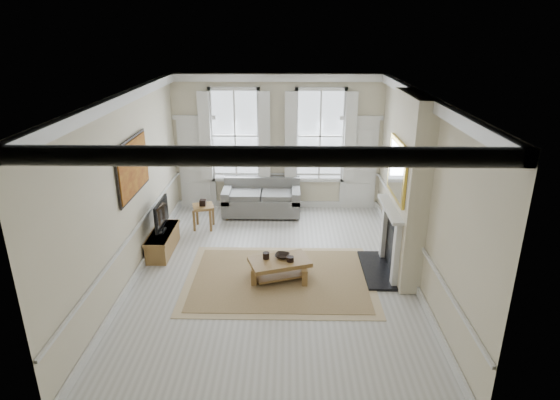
{
  "coord_description": "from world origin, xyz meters",
  "views": [
    {
      "loc": [
        0.27,
        -7.83,
        4.47
      ],
      "look_at": [
        0.11,
        0.75,
        1.25
      ],
      "focal_mm": 30.0,
      "sensor_mm": 36.0,
      "label": 1
    }
  ],
  "objects_px": {
    "sofa": "(262,200)",
    "coffee_table": "(279,264)",
    "tv_stand": "(163,242)",
    "side_table": "(203,210)"
  },
  "relations": [
    {
      "from": "coffee_table",
      "to": "tv_stand",
      "type": "relative_size",
      "value": 0.96
    },
    {
      "from": "sofa",
      "to": "coffee_table",
      "type": "relative_size",
      "value": 1.55
    },
    {
      "from": "side_table",
      "to": "coffee_table",
      "type": "bearing_deg",
      "value": -52.26
    },
    {
      "from": "sofa",
      "to": "coffee_table",
      "type": "bearing_deg",
      "value": -81.13
    },
    {
      "from": "sofa",
      "to": "coffee_table",
      "type": "xyz_separation_m",
      "value": [
        0.51,
        -3.26,
        -0.04
      ]
    },
    {
      "from": "side_table",
      "to": "tv_stand",
      "type": "relative_size",
      "value": 0.44
    },
    {
      "from": "sofa",
      "to": "tv_stand",
      "type": "distance_m",
      "value": 2.91
    },
    {
      "from": "coffee_table",
      "to": "tv_stand",
      "type": "distance_m",
      "value": 2.7
    },
    {
      "from": "side_table",
      "to": "tv_stand",
      "type": "distance_m",
      "value": 1.41
    },
    {
      "from": "coffee_table",
      "to": "tv_stand",
      "type": "bearing_deg",
      "value": 137.2
    }
  ]
}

